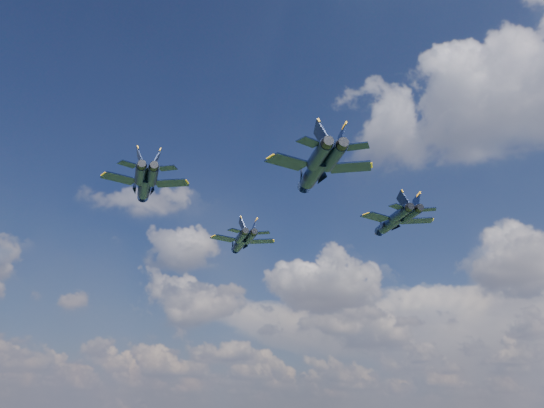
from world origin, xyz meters
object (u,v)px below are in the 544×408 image
(jet_left, at_px, (145,187))
(jet_slot, at_px, (313,173))
(jet_lead, at_px, (240,243))
(jet_right, at_px, (390,223))

(jet_left, relative_size, jet_slot, 0.96)
(jet_lead, distance_m, jet_left, 29.49)
(jet_lead, xyz_separation_m, jet_left, (4.62, -29.10, 1.10))
(jet_left, distance_m, jet_right, 40.97)
(jet_lead, bearing_deg, jet_right, -43.97)
(jet_lead, bearing_deg, jet_slot, -88.78)
(jet_right, xyz_separation_m, jet_slot, (2.75, -29.00, -1.51))
(jet_left, height_order, jet_right, jet_left)
(jet_lead, distance_m, jet_slot, 41.40)
(jet_lead, height_order, jet_slot, jet_lead)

